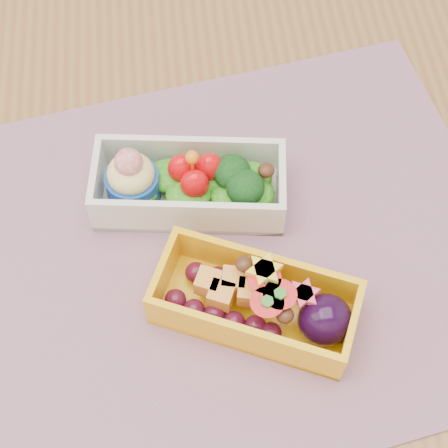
{
  "coord_description": "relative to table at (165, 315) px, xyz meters",
  "views": [
    {
      "loc": [
        0.03,
        -0.26,
        1.25
      ],
      "look_at": [
        0.06,
        0.01,
        0.79
      ],
      "focal_mm": 57.29,
      "sensor_mm": 36.0,
      "label": 1
    }
  ],
  "objects": [
    {
      "name": "table",
      "position": [
        0.0,
        0.0,
        0.0
      ],
      "size": [
        1.2,
        0.8,
        0.75
      ],
      "color": "brown",
      "rests_on": "ground"
    },
    {
      "name": "placemat",
      "position": [
        0.05,
        0.0,
        0.1
      ],
      "size": [
        0.52,
        0.43,
        0.0
      ],
      "primitive_type": "cube",
      "rotation": [
        0.0,
        0.0,
        0.17
      ],
      "color": "#A57290",
      "rests_on": "table"
    },
    {
      "name": "bento_white",
      "position": [
        0.03,
        0.06,
        0.12
      ],
      "size": [
        0.16,
        0.09,
        0.06
      ],
      "rotation": [
        0.0,
        0.0,
        -0.13
      ],
      "color": "silver",
      "rests_on": "placemat"
    },
    {
      "name": "bento_yellow",
      "position": [
        0.08,
        -0.05,
        0.12
      ],
      "size": [
        0.16,
        0.12,
        0.05
      ],
      "rotation": [
        0.0,
        0.0,
        -0.42
      ],
      "color": "#F2AC0C",
      "rests_on": "placemat"
    }
  ]
}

